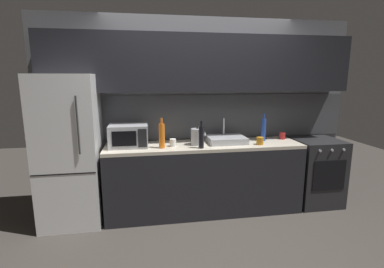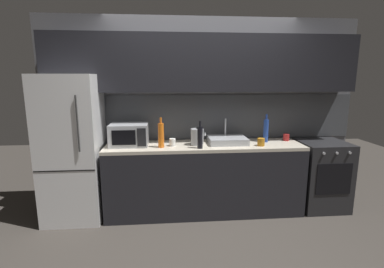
{
  "view_description": "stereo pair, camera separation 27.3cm",
  "coord_description": "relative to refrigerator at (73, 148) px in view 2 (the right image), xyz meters",
  "views": [
    {
      "loc": [
        -0.74,
        -2.54,
        1.72
      ],
      "look_at": [
        -0.16,
        0.9,
        1.03
      ],
      "focal_mm": 26.66,
      "sensor_mm": 36.0,
      "label": 1
    },
    {
      "loc": [
        -0.47,
        -2.57,
        1.72
      ],
      "look_at": [
        -0.16,
        0.9,
        1.03
      ],
      "focal_mm": 26.66,
      "sensor_mm": 36.0,
      "label": 2
    }
  ],
  "objects": [
    {
      "name": "mug_red",
      "position": [
        2.73,
        0.12,
        0.06
      ],
      "size": [
        0.08,
        0.08,
        0.09
      ],
      "primitive_type": "cylinder",
      "color": "#A82323",
      "rests_on": "counter_run"
    },
    {
      "name": "counter_run",
      "position": [
        1.61,
        0.0,
        -0.43
      ],
      "size": [
        2.47,
        0.6,
        0.9
      ],
      "color": "black",
      "rests_on": "ground"
    },
    {
      "name": "sink_basin",
      "position": [
        1.91,
        0.03,
        0.06
      ],
      "size": [
        0.48,
        0.38,
        0.3
      ],
      "color": "#ADAFB5",
      "rests_on": "counter_run"
    },
    {
      "name": "wine_bottle_blue",
      "position": [
        2.43,
        0.07,
        0.17
      ],
      "size": [
        0.07,
        0.07,
        0.36
      ],
      "color": "#234299",
      "rests_on": "counter_run"
    },
    {
      "name": "refrigerator",
      "position": [
        0.0,
        0.0,
        0.0
      ],
      "size": [
        0.68,
        0.69,
        1.77
      ],
      "color": "white",
      "rests_on": "ground"
    },
    {
      "name": "microwave",
      "position": [
        0.68,
        0.02,
        0.15
      ],
      "size": [
        0.46,
        0.35,
        0.27
      ],
      "color": "#A8AAAF",
      "rests_on": "counter_run"
    },
    {
      "name": "wine_bottle_orange",
      "position": [
        1.07,
        -0.12,
        0.17
      ],
      "size": [
        0.07,
        0.07,
        0.36
      ],
      "color": "orange",
      "rests_on": "counter_run"
    },
    {
      "name": "oven_range",
      "position": [
        3.19,
        -0.0,
        -0.43
      ],
      "size": [
        0.6,
        0.62,
        0.9
      ],
      "color": "#232326",
      "rests_on": "ground"
    },
    {
      "name": "kettle",
      "position": [
        1.52,
        -0.03,
        0.12
      ],
      "size": [
        0.2,
        0.16,
        0.23
      ],
      "color": "#B7BABF",
      "rests_on": "counter_run"
    },
    {
      "name": "mug_amber",
      "position": [
        2.3,
        -0.14,
        0.06
      ],
      "size": [
        0.09,
        0.09,
        0.09
      ],
      "primitive_type": "cylinder",
      "color": "#B27019",
      "rests_on": "counter_run"
    },
    {
      "name": "ground_plane",
      "position": [
        1.61,
        -0.9,
        -0.88
      ],
      "size": [
        10.0,
        10.0,
        0.0
      ],
      "primitive_type": "plane",
      "color": "#3D3833"
    },
    {
      "name": "mug_white",
      "position": [
        1.21,
        -0.06,
        0.06
      ],
      "size": [
        0.08,
        0.08,
        0.09
      ],
      "primitive_type": "cylinder",
      "color": "silver",
      "rests_on": "counter_run"
    },
    {
      "name": "back_wall",
      "position": [
        1.61,
        0.3,
        0.67
      ],
      "size": [
        4.21,
        0.44,
        2.5
      ],
      "color": "slate",
      "rests_on": "ground"
    },
    {
      "name": "wine_bottle_dark",
      "position": [
        1.53,
        -0.2,
        0.15
      ],
      "size": [
        0.06,
        0.06,
        0.33
      ],
      "color": "black",
      "rests_on": "counter_run"
    }
  ]
}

